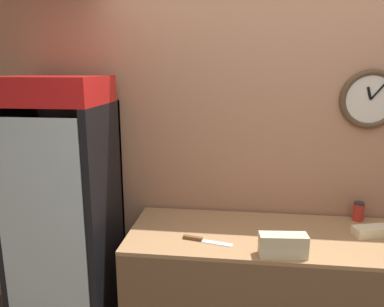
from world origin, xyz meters
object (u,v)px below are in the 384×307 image
condiment_jar (358,211)px  chefs_knife (200,240)px  sandwich_stack_middle (283,240)px  sandwich_stack_bottom (282,251)px  beverage_cooler (66,200)px  sandwich_flat_left (374,231)px

condiment_jar → chefs_knife: bearing=-157.0°
sandwich_stack_middle → condiment_jar: condiment_jar is taller
sandwich_stack_bottom → sandwich_stack_middle: bearing=0.0°
beverage_cooler → sandwich_stack_middle: (1.48, -0.38, -0.04)m
sandwich_stack_middle → condiment_jar: (0.59, 0.59, -0.03)m
beverage_cooler → condiment_jar: bearing=5.8°
beverage_cooler → chefs_knife: (0.99, -0.25, -0.13)m
chefs_knife → condiment_jar: condiment_jar is taller
sandwich_stack_middle → sandwich_flat_left: bearing=29.4°
sandwich_stack_bottom → sandwich_stack_middle: 0.07m
chefs_knife → condiment_jar: (1.08, 0.46, 0.06)m
beverage_cooler → chefs_knife: 1.03m
condiment_jar → sandwich_stack_middle: bearing=-134.9°
beverage_cooler → sandwich_stack_bottom: beverage_cooler is taller
sandwich_flat_left → condiment_jar: 0.25m
beverage_cooler → sandwich_flat_left: beverage_cooler is taller
beverage_cooler → sandwich_stack_middle: bearing=-14.4°
sandwich_stack_bottom → condiment_jar: 0.83m
sandwich_flat_left → beverage_cooler: bearing=179.1°
sandwich_flat_left → chefs_knife: size_ratio=0.90×
sandwich_stack_bottom → condiment_jar: (0.59, 0.59, 0.03)m
sandwich_stack_bottom → chefs_knife: sandwich_stack_bottom is taller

